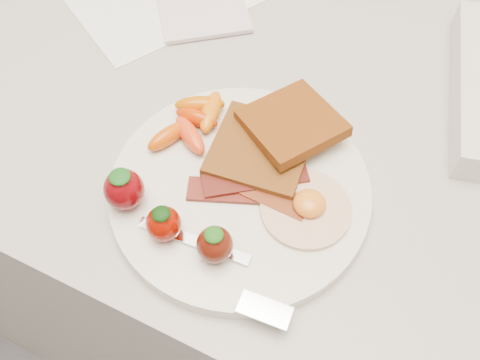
% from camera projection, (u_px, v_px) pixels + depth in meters
% --- Properties ---
extents(counter, '(2.00, 0.60, 0.90)m').
position_uv_depth(counter, '(280.00, 266.00, 1.01)').
color(counter, gray).
rests_on(counter, ground).
extents(plate, '(0.27, 0.27, 0.02)m').
position_uv_depth(plate, '(240.00, 190.00, 0.56)').
color(plate, silver).
rests_on(plate, counter).
extents(toast_lower, '(0.11, 0.11, 0.01)m').
position_uv_depth(toast_lower, '(260.00, 150.00, 0.57)').
color(toast_lower, '#4B2C0B').
rests_on(toast_lower, plate).
extents(toast_upper, '(0.13, 0.13, 0.02)m').
position_uv_depth(toast_upper, '(292.00, 123.00, 0.57)').
color(toast_upper, '#421E09').
rests_on(toast_upper, toast_lower).
extents(fried_egg, '(0.10, 0.10, 0.02)m').
position_uv_depth(fried_egg, '(307.00, 207.00, 0.53)').
color(fried_egg, silver).
rests_on(fried_egg, plate).
extents(bacon_strips, '(0.13, 0.09, 0.01)m').
position_uv_depth(bacon_strips, '(251.00, 187.00, 0.54)').
color(bacon_strips, '#440A06').
rests_on(bacon_strips, plate).
extents(baby_carrots, '(0.07, 0.11, 0.02)m').
position_uv_depth(baby_carrots, '(194.00, 120.00, 0.58)').
color(baby_carrots, '#B92F00').
rests_on(baby_carrots, plate).
extents(strawberries, '(0.14, 0.05, 0.05)m').
position_uv_depth(strawberries, '(160.00, 214.00, 0.51)').
color(strawberries, '#5C0307').
rests_on(strawberries, plate).
extents(fork, '(0.17, 0.06, 0.00)m').
position_uv_depth(fork, '(225.00, 271.00, 0.49)').
color(fork, white).
rests_on(fork, plate).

